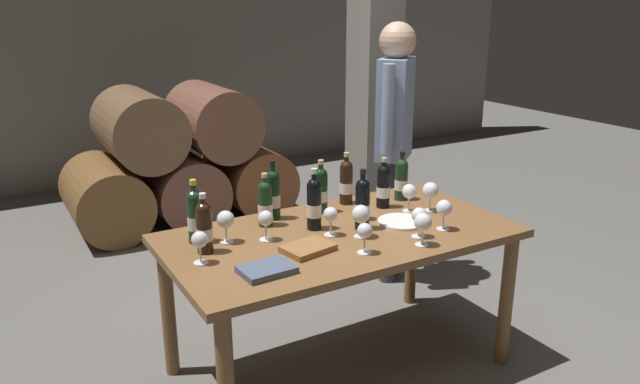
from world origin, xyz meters
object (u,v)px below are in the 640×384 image
(wine_bottle_9, at_px, (383,186))
(wine_glass_2, at_px, (444,209))
(wine_bottle_3, at_px, (273,194))
(wine_glass_4, at_px, (226,220))
(dining_table, at_px, (340,249))
(wine_glass_8, at_px, (266,219))
(wine_bottle_0, at_px, (195,216))
(wine_bottle_1, at_px, (204,227))
(wine_glass_3, at_px, (423,223))
(wine_bottle_4, at_px, (401,179))
(wine_glass_6, at_px, (431,191))
(wine_glass_10, at_px, (362,200))
(leather_ledger, at_px, (308,248))
(wine_bottle_7, at_px, (346,182))
(wine_glass_9, at_px, (419,216))
(wine_glass_11, at_px, (365,232))
(wine_glass_7, at_px, (331,215))
(serving_plate, at_px, (401,222))
(wine_bottle_6, at_px, (362,203))
(sommelier_presenting, at_px, (394,129))
(wine_bottle_2, at_px, (314,203))
(wine_glass_1, at_px, (409,192))
(wine_glass_5, at_px, (200,241))
(wine_bottle_5, at_px, (265,203))
(tasting_notebook, at_px, (267,270))
(wine_glass_0, at_px, (361,215))
(wine_bottle_8, at_px, (321,190))

(wine_bottle_9, distance_m, wine_glass_2, 0.43)
(wine_bottle_3, relative_size, wine_glass_4, 2.00)
(dining_table, xyz_separation_m, wine_glass_8, (-0.36, 0.09, 0.20))
(wine_bottle_0, bearing_deg, wine_bottle_1, -92.21)
(wine_glass_3, bearing_deg, wine_bottle_4, 61.04)
(wine_glass_6, relative_size, wine_glass_10, 1.07)
(dining_table, xyz_separation_m, wine_glass_6, (0.58, 0.02, 0.20))
(wine_glass_6, bearing_deg, leather_ledger, -169.78)
(wine_bottle_0, relative_size, wine_bottle_7, 1.05)
(dining_table, height_order, wine_glass_8, wine_glass_8)
(wine_glass_3, relative_size, wine_glass_9, 1.06)
(wine_bottle_1, xyz_separation_m, wine_glass_11, (0.61, -0.37, -0.02))
(wine_glass_9, distance_m, wine_glass_10, 0.36)
(wine_glass_2, bearing_deg, wine_bottle_0, 157.62)
(wine_glass_7, height_order, serving_plate, wine_glass_7)
(wine_glass_4, bearing_deg, wine_bottle_6, -14.71)
(dining_table, xyz_separation_m, wine_bottle_6, (0.12, -0.01, 0.22))
(wine_bottle_3, bearing_deg, wine_bottle_7, 2.36)
(wine_glass_4, distance_m, wine_glass_11, 0.65)
(wine_bottle_9, distance_m, wine_glass_8, 0.77)
(wine_bottle_9, bearing_deg, wine_bottle_4, 18.98)
(sommelier_presenting, bearing_deg, wine_bottle_9, -130.92)
(wine_bottle_2, distance_m, wine_glass_1, 0.57)
(wine_glass_3, relative_size, wine_glass_5, 1.07)
(wine_bottle_7, relative_size, wine_glass_9, 1.96)
(wine_bottle_3, distance_m, wine_glass_1, 0.72)
(wine_glass_6, height_order, serving_plate, wine_glass_6)
(wine_bottle_5, bearing_deg, wine_bottle_2, -40.92)
(wine_bottle_3, xyz_separation_m, wine_glass_10, (0.39, -0.24, -0.03))
(wine_bottle_5, xyz_separation_m, tasting_notebook, (-0.23, -0.50, -0.11))
(leather_ledger, bearing_deg, wine_glass_10, 16.23)
(wine_bottle_3, bearing_deg, wine_glass_11, -75.89)
(wine_bottle_4, distance_m, wine_glass_9, 0.57)
(wine_glass_3, xyz_separation_m, wine_glass_8, (-0.60, 0.42, -0.01))
(wine_bottle_0, height_order, wine_glass_10, wine_bottle_0)
(wine_bottle_1, relative_size, wine_glass_0, 1.73)
(wine_glass_0, height_order, sommelier_presenting, sommelier_presenting)
(wine_glass_1, xyz_separation_m, wine_glass_3, (-0.24, -0.40, 0.00))
(wine_bottle_5, bearing_deg, wine_bottle_8, 6.29)
(wine_glass_5, bearing_deg, tasting_notebook, -47.88)
(dining_table, distance_m, wine_glass_8, 0.42)
(dining_table, relative_size, wine_glass_3, 10.82)
(wine_bottle_2, bearing_deg, wine_glass_6, -6.79)
(wine_bottle_7, xyz_separation_m, wine_bottle_8, (-0.19, -0.05, -0.00))
(wine_bottle_1, relative_size, wine_glass_9, 1.87)
(wine_bottle_1, relative_size, wine_bottle_8, 0.97)
(wine_bottle_2, relative_size, wine_bottle_3, 0.99)
(wine_glass_7, bearing_deg, wine_bottle_2, 101.96)
(wine_glass_4, bearing_deg, leather_ledger, -45.30)
(wine_glass_1, bearing_deg, wine_bottle_1, 179.00)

